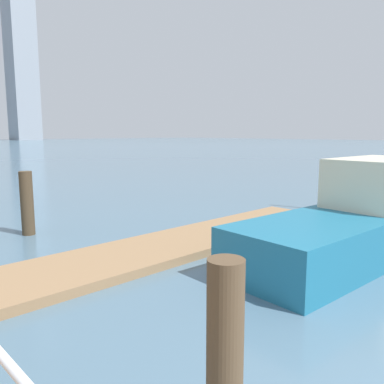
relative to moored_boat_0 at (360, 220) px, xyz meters
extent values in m
cube|color=#93704C|center=(-2.93, 3.15, -0.68)|extent=(11.00, 2.00, 0.18)
cylinder|color=#473826|center=(-4.78, 6.84, 0.08)|extent=(0.34, 0.34, 1.71)
cylinder|color=brown|center=(-6.62, -1.82, 0.12)|extent=(0.29, 0.29, 1.79)
cube|color=#1E6B8C|center=(-0.30, 0.02, -0.28)|extent=(6.80, 2.38, 1.00)
cube|color=beige|center=(0.85, -0.05, 0.79)|extent=(2.69, 1.76, 1.12)
cube|color=#8C939E|center=(49.70, 148.64, 43.60)|extent=(9.68, 9.12, 88.76)
camera|label=1|loc=(-8.73, -3.66, 1.94)|focal=36.87mm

